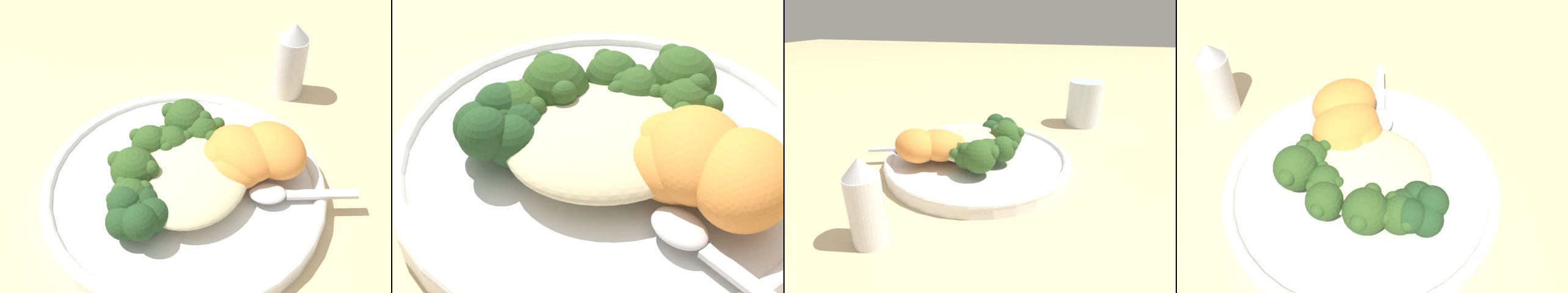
{
  "view_description": "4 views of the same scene",
  "coord_description": "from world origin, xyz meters",
  "views": [
    {
      "loc": [
        -0.3,
        -0.12,
        0.41
      ],
      "look_at": [
        0.03,
        -0.01,
        0.06
      ],
      "focal_mm": 50.0,
      "sensor_mm": 36.0,
      "label": 1
    },
    {
      "loc": [
        -0.1,
        -0.27,
        0.28
      ],
      "look_at": [
        -0.0,
        -0.02,
        0.04
      ],
      "focal_mm": 60.0,
      "sensor_mm": 36.0,
      "label": 2
    },
    {
      "loc": [
        0.41,
        0.11,
        0.21
      ],
      "look_at": [
        0.02,
        0.01,
        0.04
      ],
      "focal_mm": 28.0,
      "sensor_mm": 36.0,
      "label": 3
    },
    {
      "loc": [
        -0.1,
        0.28,
        0.45
      ],
      "look_at": [
        0.01,
        -0.02,
        0.06
      ],
      "focal_mm": 50.0,
      "sensor_mm": 36.0,
      "label": 4
    }
  ],
  "objects": [
    {
      "name": "broccoli_stalk_5",
      "position": [
        -0.0,
        0.01,
        0.03
      ],
      "size": [
        0.05,
        0.08,
        0.03
      ],
      "rotation": [
        0.0,
        0.0,
        1.96
      ],
      "color": "#9EBC66",
      "rests_on": "plate"
    },
    {
      "name": "broccoli_stalk_0",
      "position": [
        0.06,
        -0.01,
        0.04
      ],
      "size": [
        0.08,
        0.05,
        0.04
      ],
      "rotation": [
        0.0,
        0.0,
        0.38
      ],
      "color": "#9EBC66",
      "rests_on": "plate"
    },
    {
      "name": "kale_tuft",
      "position": [
        -0.05,
        0.02,
        0.04
      ],
      "size": [
        0.05,
        0.06,
        0.04
      ],
      "color": "#234723",
      "rests_on": "plate"
    },
    {
      "name": "plate",
      "position": [
        0.01,
        -0.0,
        0.01
      ],
      "size": [
        0.27,
        0.27,
        0.02
      ],
      "color": "white",
      "rests_on": "ground_plane"
    },
    {
      "name": "broccoli_stalk_6",
      "position": [
        -0.03,
        0.02,
        0.04
      ],
      "size": [
        0.08,
        0.09,
        0.04
      ],
      "rotation": [
        0.0,
        0.0,
        2.26
      ],
      "color": "#9EBC66",
      "rests_on": "plate"
    },
    {
      "name": "salt_shaker",
      "position": [
        0.2,
        -0.06,
        0.05
      ],
      "size": [
        0.03,
        0.03,
        0.09
      ],
      "color": "silver",
      "rests_on": "ground_plane"
    },
    {
      "name": "broccoli_stalk_2",
      "position": [
        0.03,
        0.01,
        0.04
      ],
      "size": [
        0.07,
        0.09,
        0.03
      ],
      "rotation": [
        0.0,
        0.0,
        1.01
      ],
      "color": "#9EBC66",
      "rests_on": "plate"
    },
    {
      "name": "quinoa_mound",
      "position": [
        0.01,
        -0.01,
        0.04
      ],
      "size": [
        0.13,
        0.11,
        0.03
      ],
      "primitive_type": "ellipsoid",
      "color": "beige",
      "rests_on": "plate"
    },
    {
      "name": "sweet_potato_chunk_1",
      "position": [
        0.05,
        -0.05,
        0.04
      ],
      "size": [
        0.08,
        0.09,
        0.04
      ],
      "primitive_type": "ellipsoid",
      "rotation": [
        0.0,
        0.0,
        4.21
      ],
      "color": "orange",
      "rests_on": "plate"
    },
    {
      "name": "ground_plane",
      "position": [
        0.0,
        0.0,
        0.0
      ],
      "size": [
        4.0,
        4.0,
        0.0
      ],
      "primitive_type": "plane",
      "color": "#D6B784"
    },
    {
      "name": "broccoli_stalk_1",
      "position": [
        0.06,
        0.01,
        0.04
      ],
      "size": [
        0.11,
        0.09,
        0.04
      ],
      "rotation": [
        0.0,
        0.0,
        0.63
      ],
      "color": "#9EBC66",
      "rests_on": "plate"
    },
    {
      "name": "sweet_potato_chunk_3",
      "position": [
        0.04,
        -0.03,
        0.04
      ],
      "size": [
        0.05,
        0.05,
        0.03
      ],
      "primitive_type": "ellipsoid",
      "rotation": [
        0.0,
        0.0,
        3.03
      ],
      "color": "orange",
      "rests_on": "plate"
    },
    {
      "name": "spoon",
      "position": [
        0.03,
        -0.09,
        0.03
      ],
      "size": [
        0.05,
        0.1,
        0.01
      ],
      "rotation": [
        0.0,
        0.0,
        5.07
      ],
      "color": "silver",
      "rests_on": "plate"
    },
    {
      "name": "broccoli_stalk_4",
      "position": [
        -0.0,
        0.03,
        0.04
      ],
      "size": [
        0.05,
        0.11,
        0.04
      ],
      "rotation": [
        0.0,
        0.0,
        1.84
      ],
      "color": "#9EBC66",
      "rests_on": "plate"
    },
    {
      "name": "sweet_potato_chunk_0",
      "position": [
        0.03,
        -0.04,
        0.04
      ],
      "size": [
        0.06,
        0.07,
        0.03
      ],
      "primitive_type": "ellipsoid",
      "rotation": [
        0.0,
        0.0,
        1.96
      ],
      "color": "orange",
      "rests_on": "plate"
    },
    {
      "name": "broccoli_stalk_3",
      "position": [
        0.03,
        0.03,
        0.04
      ],
      "size": [
        0.06,
        0.12,
        0.04
      ],
      "rotation": [
        0.0,
        0.0,
        1.26
      ],
      "color": "#9EBC66",
      "rests_on": "plate"
    },
    {
      "name": "sweet_potato_chunk_2",
      "position": [
        0.06,
        -0.07,
        0.04
      ],
      "size": [
        0.09,
        0.09,
        0.04
      ],
      "primitive_type": "ellipsoid",
      "rotation": [
        0.0,
        0.0,
        4.05
      ],
      "color": "orange",
      "rests_on": "plate"
    }
  ]
}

